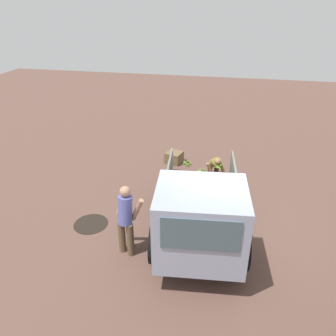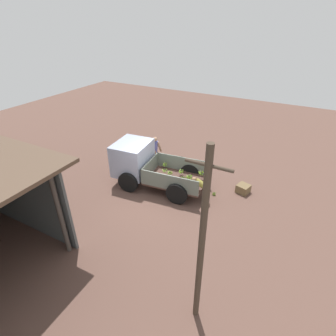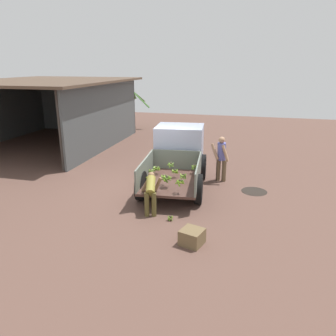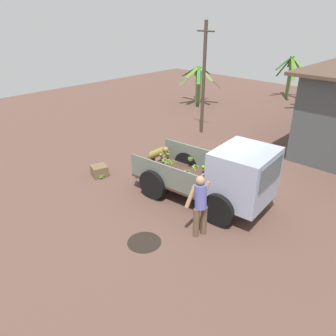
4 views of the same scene
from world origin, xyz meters
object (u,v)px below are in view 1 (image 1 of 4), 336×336
Objects in this scene: person_worker_loading at (215,167)px; person_foreground_visitor at (126,217)px; cargo_truck at (200,217)px; banana_bunch_on_ground_0 at (171,162)px; banana_bunch_on_ground_1 at (193,177)px; wooden_crate_0 at (174,157)px.

person_foreground_visitor is at bearing -41.11° from person_worker_loading.
cargo_truck is 3.81× the size of person_worker_loading.
banana_bunch_on_ground_0 reaches higher than banana_bunch_on_ground_1.
person_worker_loading reaches higher than wooden_crate_0.
wooden_crate_0 is (-4.56, -1.42, -0.87)m from cargo_truck.
banana_bunch_on_ground_1 is at bearing 46.26° from banana_bunch_on_ground_0.
person_worker_loading is 2.23× the size of wooden_crate_0.
wooden_crate_0 reaches higher than banana_bunch_on_ground_0.
wooden_crate_0 is at bearing 16.43° from person_foreground_visitor.
person_worker_loading is (-3.10, 0.10, -0.36)m from cargo_truck.
cargo_truck is at bearing 9.62° from banana_bunch_on_ground_1.
banana_bunch_on_ground_1 is (-0.36, -0.69, -0.62)m from person_worker_loading.
banana_bunch_on_ground_0 is at bearing -20.72° from wooden_crate_0.
person_worker_loading is at bearing 62.20° from banana_bunch_on_ground_1.
cargo_truck is 3.12m from person_worker_loading.
person_worker_loading is 4.94× the size of banana_bunch_on_ground_0.
banana_bunch_on_ground_1 is 0.34× the size of wooden_crate_0.
person_foreground_visitor is 3.73m from person_worker_loading.
person_worker_loading is 6.57× the size of banana_bunch_on_ground_1.
person_worker_loading is at bearing 46.24° from wooden_crate_0.
banana_bunch_on_ground_0 is (-1.24, -1.60, -0.60)m from person_worker_loading.
cargo_truck is 1.62m from person_foreground_visitor.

